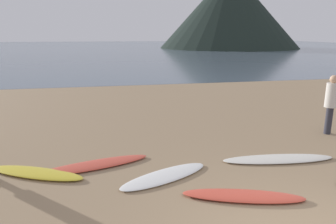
% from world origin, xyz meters
% --- Properties ---
extents(ground_plane, '(120.00, 120.00, 0.20)m').
position_xyz_m(ground_plane, '(0.00, 10.00, -0.10)').
color(ground_plane, '#997C5B').
rests_on(ground_plane, ground).
extents(ocean_water, '(140.00, 100.00, 0.01)m').
position_xyz_m(ocean_water, '(0.00, 64.55, 0.00)').
color(ocean_water, slate).
rests_on(ocean_water, ground).
extents(headland_hill, '(27.34, 27.34, 14.96)m').
position_xyz_m(headland_hill, '(22.10, 57.64, 7.48)').
color(headland_hill, black).
rests_on(headland_hill, ground).
extents(surfboard_2, '(2.18, 1.43, 0.09)m').
position_xyz_m(surfboard_2, '(-4.11, 3.40, 0.05)').
color(surfboard_2, yellow).
rests_on(surfboard_2, ground).
extents(surfboard_3, '(2.59, 1.15, 0.08)m').
position_xyz_m(surfboard_3, '(-2.96, 3.58, 0.04)').
color(surfboard_3, '#D84C38').
rests_on(surfboard_3, ground).
extents(surfboard_4, '(2.13, 1.40, 0.06)m').
position_xyz_m(surfboard_4, '(-1.49, 2.75, 0.03)').
color(surfboard_4, white).
rests_on(surfboard_4, ground).
extents(surfboard_5, '(2.23, 1.10, 0.09)m').
position_xyz_m(surfboard_5, '(-0.27, 1.65, 0.04)').
color(surfboard_5, '#D84C38').
rests_on(surfboard_5, ground).
extents(surfboard_6, '(2.68, 0.84, 0.07)m').
position_xyz_m(surfboard_6, '(1.28, 3.10, 0.03)').
color(surfboard_6, silver).
rests_on(surfboard_6, ground).
extents(person_1, '(0.35, 0.35, 1.73)m').
position_xyz_m(person_1, '(3.76, 4.62, 1.02)').
color(person_1, '#2D2D38').
rests_on(person_1, ground).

